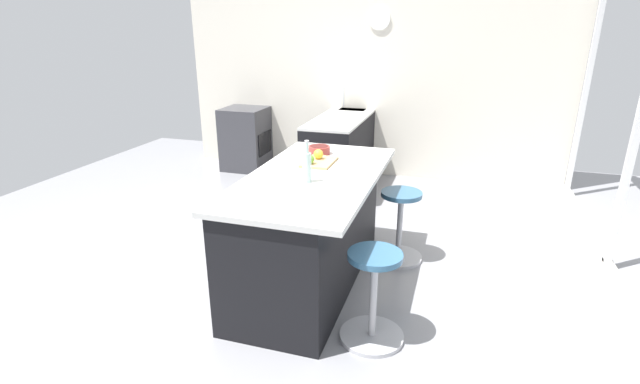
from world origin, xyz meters
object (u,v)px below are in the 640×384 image
Objects in this scene: oven_range at (246,139)px; fruit_bowl at (319,149)px; apple_yellow at (318,154)px; stool_by_window at (399,228)px; cutting_board at (319,162)px; water_bottle at (307,166)px; apple_green at (310,159)px; stool_middle at (373,299)px; kitchen_island at (309,228)px.

oven_range is 2.91m from fruit_bowl.
stool_by_window is at bearing 109.61° from apple_yellow.
water_bottle is (0.49, 0.06, 0.11)m from cutting_board.
water_bottle is at bearing 7.22° from cutting_board.
apple_green is at bearing -164.05° from water_bottle.
water_bottle is at bearing -124.54° from stool_middle.
stool_middle is (3.40, 2.57, -0.14)m from oven_range.
apple_yellow reaches higher than stool_by_window.
oven_range is 4.59× the size of fruit_bowl.
kitchen_island is 6.14× the size of water_bottle.
apple_green is (-0.80, -0.71, 0.69)m from stool_middle.
stool_by_window is 1.00× the size of stool_middle.
apple_yellow reaches higher than oven_range.
stool_by_window is at bearing 49.63° from oven_range.
apple_green is 0.17m from apple_yellow.
kitchen_island is 0.91m from stool_middle.
cutting_board is 4.60× the size of apple_green.
apple_green is at bearing -23.77° from cutting_board.
stool_middle is 2.08× the size of water_bottle.
water_bottle reaches higher than fruit_bowl.
fruit_bowl reaches higher than stool_by_window.
apple_green is 0.40m from water_bottle.
oven_range reaches higher than stool_middle.
fruit_bowl reaches higher than oven_range.
stool_middle is at bearing 36.20° from cutting_board.
fruit_bowl is at bearing -168.90° from water_bottle.
kitchen_island is at bearing -132.58° from stool_middle.
cutting_board is 0.30m from fruit_bowl.
stool_middle is 1.37m from apple_yellow.
stool_by_window is 0.97m from cutting_board.
stool_by_window is 1.07m from apple_green.
oven_range is 0.47× the size of kitchen_island.
apple_green is (0.11, -0.05, 0.05)m from cutting_board.
oven_range is 3.18m from cutting_board.
kitchen_island reaches higher than stool_by_window.
fruit_bowl is (-0.23, -0.07, -0.02)m from apple_yellow.
cutting_board is (2.49, 1.91, 0.50)m from oven_range.
kitchen_island is (2.79, 1.91, 0.03)m from oven_range.
kitchen_island is at bearing 4.61° from apple_yellow.
cutting_board is at bearing -65.38° from stool_by_window.
cutting_board is 1.15× the size of water_bottle.
cutting_board is at bearing 156.23° from apple_green.
oven_range is 11.48× the size of apple_green.
kitchen_island is at bearing 15.13° from apple_green.
apple_yellow is at bearing -144.54° from stool_middle.
cutting_board is (0.30, -0.66, 0.64)m from stool_by_window.
stool_by_window is 7.92× the size of apple_yellow.
fruit_bowl is (-0.59, -0.10, 0.50)m from kitchen_island.
cutting_board is 4.39× the size of apple_yellow.
fruit_bowl is (2.20, 1.82, 0.53)m from oven_range.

